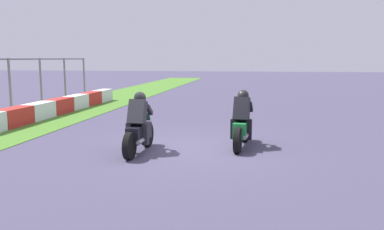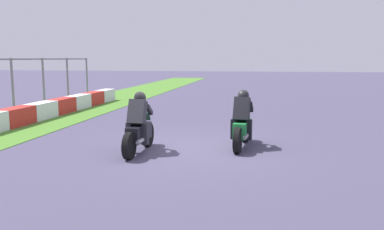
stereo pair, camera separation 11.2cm
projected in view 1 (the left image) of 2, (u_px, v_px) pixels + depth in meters
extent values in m
plane|color=#454058|center=(190.00, 149.00, 10.18)|extent=(120.00, 120.00, 0.00)
cube|color=red|center=(14.00, 117.00, 13.49)|extent=(1.54, 0.60, 0.64)
cube|color=white|center=(39.00, 111.00, 15.03)|extent=(1.54, 0.60, 0.64)
cube|color=red|center=(59.00, 106.00, 16.56)|extent=(1.54, 0.60, 0.64)
cube|color=white|center=(76.00, 102.00, 18.10)|extent=(1.54, 0.60, 0.64)
cube|color=red|center=(90.00, 99.00, 19.63)|extent=(1.54, 0.60, 0.64)
cube|color=white|center=(102.00, 96.00, 21.17)|extent=(1.54, 0.60, 0.64)
cylinder|color=slate|center=(10.00, 87.00, 15.84)|extent=(0.10, 0.10, 2.33)
cylinder|color=slate|center=(41.00, 84.00, 18.10)|extent=(0.10, 0.10, 2.33)
cylinder|color=slate|center=(65.00, 81.00, 20.35)|extent=(0.10, 0.10, 2.33)
cylinder|color=slate|center=(84.00, 78.00, 22.61)|extent=(0.10, 0.10, 2.33)
cylinder|color=black|center=(245.00, 130.00, 11.01)|extent=(0.65, 0.21, 0.64)
cylinder|color=black|center=(238.00, 140.00, 9.68)|extent=(0.65, 0.21, 0.64)
cube|color=#22853D|center=(242.00, 128.00, 10.32)|extent=(1.13, 0.43, 0.40)
ellipsoid|color=#22853D|center=(243.00, 117.00, 10.37)|extent=(0.51, 0.35, 0.24)
cube|color=red|center=(239.00, 131.00, 9.83)|extent=(0.08, 0.17, 0.08)
cylinder|color=#A5A5AD|center=(246.00, 136.00, 9.96)|extent=(0.43, 0.14, 0.10)
cube|color=black|center=(242.00, 109.00, 10.15)|extent=(0.52, 0.45, 0.66)
sphere|color=black|center=(243.00, 95.00, 10.31)|extent=(0.33, 0.33, 0.30)
cube|color=#5C854D|center=(245.00, 113.00, 10.75)|extent=(0.18, 0.27, 0.23)
cube|color=black|center=(234.00, 129.00, 10.26)|extent=(0.19, 0.16, 0.52)
cube|color=black|center=(249.00, 130.00, 10.15)|extent=(0.19, 0.16, 0.52)
cube|color=black|center=(237.00, 107.00, 10.55)|extent=(0.39, 0.14, 0.31)
cube|color=black|center=(250.00, 107.00, 10.46)|extent=(0.39, 0.14, 0.31)
cylinder|color=black|center=(148.00, 135.00, 10.43)|extent=(0.64, 0.16, 0.64)
cylinder|color=black|center=(130.00, 146.00, 9.06)|extent=(0.64, 0.16, 0.64)
cube|color=black|center=(139.00, 133.00, 9.72)|extent=(1.11, 0.35, 0.40)
ellipsoid|color=black|center=(140.00, 120.00, 9.77)|extent=(0.49, 0.31, 0.24)
cube|color=red|center=(132.00, 136.00, 9.22)|extent=(0.06, 0.16, 0.08)
cylinder|color=#A5A5AD|center=(141.00, 141.00, 9.37)|extent=(0.42, 0.11, 0.10)
cube|color=#27272C|center=(137.00, 112.00, 9.55)|extent=(0.49, 0.41, 0.66)
sphere|color=black|center=(140.00, 98.00, 9.71)|extent=(0.31, 0.31, 0.30)
cube|color=#396D50|center=(145.00, 116.00, 10.16)|extent=(0.16, 0.26, 0.23)
cube|color=#27272C|center=(130.00, 133.00, 9.64)|extent=(0.18, 0.14, 0.52)
cube|color=#27272C|center=(145.00, 134.00, 9.57)|extent=(0.18, 0.14, 0.52)
cube|color=#27272C|center=(135.00, 109.00, 9.95)|extent=(0.39, 0.11, 0.31)
cube|color=#27272C|center=(149.00, 110.00, 9.88)|extent=(0.39, 0.11, 0.31)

